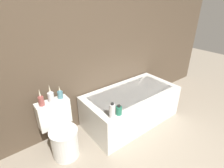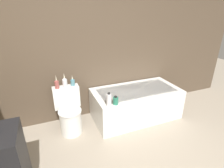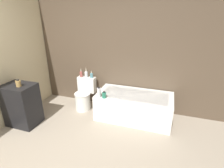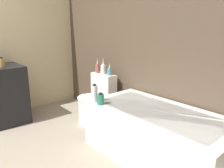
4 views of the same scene
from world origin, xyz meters
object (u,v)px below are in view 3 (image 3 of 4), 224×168
object	(u,v)px
toilet	(84,95)
vase_bronze	(91,75)
shampoo_bottle_tall	(99,93)
bathtub	(134,106)
vase_silver	(86,74)
soap_bottle_glass	(18,83)
vase_gold	(81,74)
shampoo_bottle_short	(104,95)

from	to	relation	value
toilet	vase_bronze	distance (m)	0.50
toilet	shampoo_bottle_tall	distance (m)	0.74
bathtub	vase_silver	size ratio (longest dim) A/B	6.43
soap_bottle_glass	vase_gold	distance (m)	1.33
toilet	vase_gold	xyz separation A→B (m)	(-0.12, 0.15, 0.47)
vase_bronze	shampoo_bottle_short	world-z (taller)	vase_bronze
shampoo_bottle_tall	shampoo_bottle_short	size ratio (longest dim) A/B	1.57
vase_gold	shampoo_bottle_short	world-z (taller)	vase_gold
soap_bottle_glass	toilet	bearing A→B (deg)	51.57
toilet	vase_silver	bearing A→B (deg)	90.00
toilet	soap_bottle_glass	size ratio (longest dim) A/B	5.24
soap_bottle_glass	vase_silver	bearing A→B (deg)	55.68
shampoo_bottle_tall	shampoo_bottle_short	distance (m)	0.11
shampoo_bottle_tall	shampoo_bottle_short	xyz separation A→B (m)	(0.11, 0.00, -0.04)
vase_silver	vase_bronze	world-z (taller)	vase_silver
shampoo_bottle_short	shampoo_bottle_tall	bearing A→B (deg)	-178.42
bathtub	vase_bronze	distance (m)	1.19
toilet	soap_bottle_glass	xyz separation A→B (m)	(-0.79, -1.00, 0.58)
toilet	shampoo_bottle_short	distance (m)	0.80
shampoo_bottle_short	vase_bronze	bearing A→B (deg)	132.46
vase_silver	shampoo_bottle_short	bearing A→B (deg)	-40.60
vase_bronze	bathtub	bearing A→B (deg)	-12.89
soap_bottle_glass	shampoo_bottle_tall	size ratio (longest dim) A/B	0.64
vase_silver	shampoo_bottle_tall	distance (m)	0.78
soap_bottle_glass	vase_silver	world-z (taller)	soap_bottle_glass
vase_silver	shampoo_bottle_short	distance (m)	0.87
bathtub	vase_gold	bearing A→B (deg)	170.58
vase_silver	shampoo_bottle_tall	size ratio (longest dim) A/B	1.13
vase_gold	vase_bronze	xyz separation A→B (m)	(0.25, 0.03, -0.01)
shampoo_bottle_short	vase_silver	bearing A→B (deg)	139.40
shampoo_bottle_short	vase_gold	bearing A→B (deg)	144.81
vase_silver	shampoo_bottle_short	size ratio (longest dim) A/B	1.78
toilet	vase_bronze	bearing A→B (deg)	54.87
soap_bottle_glass	shampoo_bottle_tall	world-z (taller)	soap_bottle_glass
bathtub	vase_gold	world-z (taller)	vase_gold
toilet	vase_silver	xyz separation A→B (m)	(0.00, 0.16, 0.47)
bathtub	toilet	bearing A→B (deg)	176.85
vase_bronze	shampoo_bottle_short	size ratio (longest dim) A/B	1.31
bathtub	soap_bottle_glass	xyz separation A→B (m)	(-1.97, -0.93, 0.62)
vase_gold	bathtub	bearing A→B (deg)	-9.42
vase_bronze	vase_silver	bearing A→B (deg)	-172.88
vase_bronze	soap_bottle_glass	bearing A→B (deg)	-127.95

